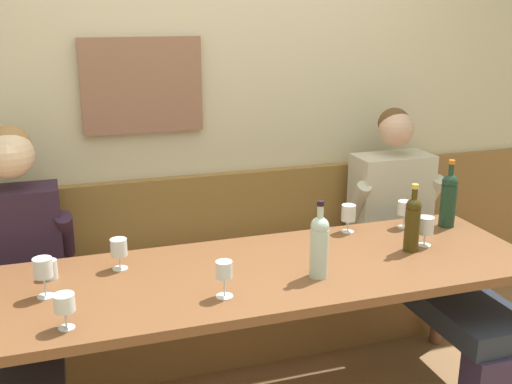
# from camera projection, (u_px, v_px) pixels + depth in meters

# --- Properties ---
(room_wall_back) EXTENTS (6.80, 0.12, 2.80)m
(room_wall_back) POSITION_uv_depth(u_px,v_px,m) (205.00, 86.00, 3.20)
(room_wall_back) COLOR beige
(room_wall_back) RESTS_ON ground
(wood_wainscot_panel) EXTENTS (6.80, 0.03, 0.94)m
(wood_wainscot_panel) POSITION_uv_depth(u_px,v_px,m) (212.00, 254.00, 3.42)
(wood_wainscot_panel) COLOR brown
(wood_wainscot_panel) RESTS_ON ground
(wall_bench) EXTENTS (2.74, 0.42, 0.94)m
(wall_bench) POSITION_uv_depth(u_px,v_px,m) (222.00, 301.00, 3.29)
(wall_bench) COLOR brown
(wall_bench) RESTS_ON ground
(dining_table) EXTENTS (2.44, 0.77, 0.73)m
(dining_table) POSITION_uv_depth(u_px,v_px,m) (259.00, 286.00, 2.60)
(dining_table) COLOR brown
(dining_table) RESTS_ON ground
(person_center_right_seat) EXTENTS (0.49, 1.19, 1.29)m
(person_center_right_seat) POSITION_uv_depth(u_px,v_px,m) (19.00, 288.00, 2.60)
(person_center_right_seat) COLOR #2F2432
(person_center_right_seat) RESTS_ON ground
(person_center_left_seat) EXTENTS (0.54, 1.19, 1.28)m
(person_center_left_seat) POSITION_uv_depth(u_px,v_px,m) (420.00, 244.00, 3.18)
(person_center_left_seat) COLOR #312541
(person_center_left_seat) RESTS_ON ground
(wine_bottle_amber_mid) EXTENTS (0.08, 0.08, 0.33)m
(wine_bottle_amber_mid) POSITION_uv_depth(u_px,v_px,m) (319.00, 245.00, 2.47)
(wine_bottle_amber_mid) COLOR #B3C9BE
(wine_bottle_amber_mid) RESTS_ON dining_table
(wine_bottle_clear_water) EXTENTS (0.08, 0.08, 0.34)m
(wine_bottle_clear_water) POSITION_uv_depth(u_px,v_px,m) (448.00, 198.00, 3.05)
(wine_bottle_clear_water) COLOR #193624
(wine_bottle_clear_water) RESTS_ON dining_table
(wine_bottle_green_tall) EXTENTS (0.07, 0.07, 0.32)m
(wine_bottle_green_tall) POSITION_uv_depth(u_px,v_px,m) (412.00, 222.00, 2.74)
(wine_bottle_green_tall) COLOR #3B2F0E
(wine_bottle_green_tall) RESTS_ON dining_table
(wine_glass_center_rear) EXTENTS (0.07, 0.07, 0.13)m
(wine_glass_center_rear) POSITION_uv_depth(u_px,v_px,m) (64.00, 304.00, 2.08)
(wine_glass_center_rear) COLOR silver
(wine_glass_center_rear) RESTS_ON dining_table
(wine_glass_center_front) EXTENTS (0.07, 0.07, 0.14)m
(wine_glass_center_front) POSITION_uv_depth(u_px,v_px,m) (348.00, 214.00, 2.99)
(wine_glass_center_front) COLOR silver
(wine_glass_center_front) RESTS_ON dining_table
(wine_glass_mid_left) EXTENTS (0.07, 0.07, 0.16)m
(wine_glass_mid_left) POSITION_uv_depth(u_px,v_px,m) (43.00, 269.00, 2.30)
(wine_glass_mid_left) COLOR silver
(wine_glass_mid_left) RESTS_ON dining_table
(wine_glass_by_bottle) EXTENTS (0.07, 0.07, 0.14)m
(wine_glass_by_bottle) POSITION_uv_depth(u_px,v_px,m) (426.00, 227.00, 2.81)
(wine_glass_by_bottle) COLOR silver
(wine_glass_by_bottle) RESTS_ON dining_table
(wine_glass_left_end) EXTENTS (0.07, 0.07, 0.15)m
(wine_glass_left_end) POSITION_uv_depth(u_px,v_px,m) (224.00, 272.00, 2.31)
(wine_glass_left_end) COLOR silver
(wine_glass_left_end) RESTS_ON dining_table
(wine_glass_right_end) EXTENTS (0.07, 0.07, 0.14)m
(wine_glass_right_end) POSITION_uv_depth(u_px,v_px,m) (119.00, 249.00, 2.56)
(wine_glass_right_end) COLOR silver
(wine_glass_right_end) RESTS_ON dining_table
(wine_glass_mid_right) EXTENTS (0.07, 0.07, 0.14)m
(wine_glass_mid_right) POSITION_uv_depth(u_px,v_px,m) (404.00, 209.00, 3.05)
(wine_glass_mid_right) COLOR silver
(wine_glass_mid_right) RESTS_ON dining_table
(water_tumbler_center) EXTENTS (0.06, 0.06, 0.08)m
(water_tumbler_center) POSITION_uv_depth(u_px,v_px,m) (50.00, 269.00, 2.48)
(water_tumbler_center) COLOR silver
(water_tumbler_center) RESTS_ON dining_table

